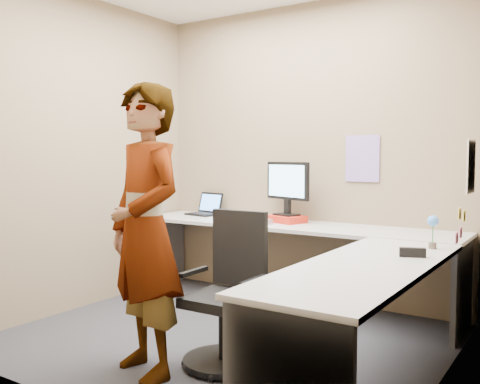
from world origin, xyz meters
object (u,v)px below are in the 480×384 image
Objects in this scene: monitor at (287,184)px; office_chair at (228,303)px; desk at (302,256)px; person at (146,230)px.

office_chair is (0.36, -1.46, -0.68)m from monitor.
office_chair is at bearing -100.00° from desk.
monitor is 1.86m from person.
office_chair is 0.71m from person.
person is (0.03, -1.85, -0.19)m from monitor.
person is at bearing -131.34° from office_chair.
monitor is 0.28× the size of person.
person is at bearing -70.79° from monitor.
desk is at bearing -35.75° from monitor.
person reaches higher than desk.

